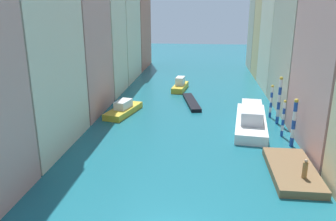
{
  "coord_description": "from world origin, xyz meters",
  "views": [
    {
      "loc": [
        1.56,
        -15.5,
        12.5
      ],
      "look_at": [
        -2.28,
        19.55,
        1.5
      ],
      "focal_mm": 36.0,
      "sensor_mm": 36.0,
      "label": 1
    }
  ],
  "objects_px": {
    "mooring_pole_0": "(294,122)",
    "motorboat_0": "(123,109)",
    "motorboat_1": "(180,85)",
    "person_on_dock": "(305,169)",
    "mooring_pole_2": "(279,100)",
    "vaporetto_white": "(251,119)",
    "waterfront_dock": "(292,171)",
    "mooring_pole_1": "(283,118)",
    "gondola_black": "(191,102)",
    "mooring_pole_3": "(271,101)"
  },
  "relations": [
    {
      "from": "mooring_pole_0",
      "to": "motorboat_0",
      "type": "relative_size",
      "value": 0.67
    },
    {
      "from": "motorboat_1",
      "to": "person_on_dock",
      "type": "bearing_deg",
      "value": -68.49
    },
    {
      "from": "person_on_dock",
      "to": "mooring_pole_0",
      "type": "bearing_deg",
      "value": 83.29
    },
    {
      "from": "motorboat_0",
      "to": "mooring_pole_2",
      "type": "bearing_deg",
      "value": -5.24
    },
    {
      "from": "vaporetto_white",
      "to": "motorboat_0",
      "type": "bearing_deg",
      "value": 168.48
    },
    {
      "from": "mooring_pole_0",
      "to": "motorboat_0",
      "type": "distance_m",
      "value": 19.59
    },
    {
      "from": "waterfront_dock",
      "to": "motorboat_0",
      "type": "relative_size",
      "value": 1.07
    },
    {
      "from": "mooring_pole_0",
      "to": "mooring_pole_2",
      "type": "xyz_separation_m",
      "value": [
        -0.09,
        6.29,
        0.36
      ]
    },
    {
      "from": "waterfront_dock",
      "to": "mooring_pole_0",
      "type": "distance_m",
      "value": 6.15
    },
    {
      "from": "mooring_pole_1",
      "to": "motorboat_0",
      "type": "distance_m",
      "value": 18.34
    },
    {
      "from": "person_on_dock",
      "to": "mooring_pole_2",
      "type": "relative_size",
      "value": 0.28
    },
    {
      "from": "gondola_black",
      "to": "waterfront_dock",
      "type": "bearing_deg",
      "value": -65.52
    },
    {
      "from": "waterfront_dock",
      "to": "vaporetto_white",
      "type": "bearing_deg",
      "value": 99.94
    },
    {
      "from": "motorboat_0",
      "to": "vaporetto_white",
      "type": "bearing_deg",
      "value": -11.52
    },
    {
      "from": "person_on_dock",
      "to": "mooring_pole_1",
      "type": "height_order",
      "value": "mooring_pole_1"
    },
    {
      "from": "motorboat_0",
      "to": "gondola_black",
      "type": "bearing_deg",
      "value": 33.65
    },
    {
      "from": "person_on_dock",
      "to": "mooring_pole_0",
      "type": "distance_m",
      "value": 7.44
    },
    {
      "from": "waterfront_dock",
      "to": "mooring_pole_2",
      "type": "xyz_separation_m",
      "value": [
        1.18,
        11.95,
        2.4
      ]
    },
    {
      "from": "mooring_pole_3",
      "to": "vaporetto_white",
      "type": "height_order",
      "value": "mooring_pole_3"
    },
    {
      "from": "waterfront_dock",
      "to": "motorboat_1",
      "type": "height_order",
      "value": "motorboat_1"
    },
    {
      "from": "vaporetto_white",
      "to": "motorboat_1",
      "type": "xyz_separation_m",
      "value": [
        -8.81,
        15.85,
        -0.21
      ]
    },
    {
      "from": "mooring_pole_0",
      "to": "mooring_pole_3",
      "type": "xyz_separation_m",
      "value": [
        -0.48,
        8.5,
        -0.36
      ]
    },
    {
      "from": "mooring_pole_0",
      "to": "motorboat_1",
      "type": "bearing_deg",
      "value": 119.86
    },
    {
      "from": "gondola_black",
      "to": "motorboat_1",
      "type": "bearing_deg",
      "value": 105.29
    },
    {
      "from": "mooring_pole_0",
      "to": "motorboat_1",
      "type": "relative_size",
      "value": 0.79
    },
    {
      "from": "waterfront_dock",
      "to": "mooring_pole_1",
      "type": "distance_m",
      "value": 8.34
    },
    {
      "from": "person_on_dock",
      "to": "mooring_pole_0",
      "type": "height_order",
      "value": "mooring_pole_0"
    },
    {
      "from": "mooring_pole_3",
      "to": "mooring_pole_1",
      "type": "bearing_deg",
      "value": -89.0
    },
    {
      "from": "vaporetto_white",
      "to": "mooring_pole_0",
      "type": "bearing_deg",
      "value": -57.6
    },
    {
      "from": "vaporetto_white",
      "to": "mooring_pole_3",
      "type": "bearing_deg",
      "value": 53.5
    },
    {
      "from": "mooring_pole_3",
      "to": "waterfront_dock",
      "type": "bearing_deg",
      "value": -93.21
    },
    {
      "from": "waterfront_dock",
      "to": "motorboat_1",
      "type": "bearing_deg",
      "value": 111.96
    },
    {
      "from": "person_on_dock",
      "to": "motorboat_0",
      "type": "xyz_separation_m",
      "value": [
        -16.97,
        15.23,
        -0.73
      ]
    },
    {
      "from": "gondola_black",
      "to": "motorboat_1",
      "type": "distance_m",
      "value": 7.85
    },
    {
      "from": "mooring_pole_2",
      "to": "vaporetto_white",
      "type": "distance_m",
      "value": 3.79
    },
    {
      "from": "mooring_pole_2",
      "to": "waterfront_dock",
      "type": "bearing_deg",
      "value": -95.64
    },
    {
      "from": "waterfront_dock",
      "to": "mooring_pole_1",
      "type": "relative_size",
      "value": 1.95
    },
    {
      "from": "motorboat_1",
      "to": "motorboat_0",
      "type": "bearing_deg",
      "value": -114.65
    },
    {
      "from": "person_on_dock",
      "to": "mooring_pole_3",
      "type": "height_order",
      "value": "mooring_pole_3"
    },
    {
      "from": "mooring_pole_3",
      "to": "motorboat_0",
      "type": "height_order",
      "value": "mooring_pole_3"
    },
    {
      "from": "waterfront_dock",
      "to": "mooring_pole_0",
      "type": "xyz_separation_m",
      "value": [
        1.27,
        5.66,
        2.04
      ]
    },
    {
      "from": "person_on_dock",
      "to": "vaporetto_white",
      "type": "xyz_separation_m",
      "value": [
        -2.26,
        12.23,
        -0.4
      ]
    },
    {
      "from": "mooring_pole_2",
      "to": "vaporetto_white",
      "type": "xyz_separation_m",
      "value": [
        -3.03,
        -1.37,
        -1.81
      ]
    },
    {
      "from": "mooring_pole_1",
      "to": "mooring_pole_0",
      "type": "bearing_deg",
      "value": -81.49
    },
    {
      "from": "mooring_pole_0",
      "to": "mooring_pole_1",
      "type": "xyz_separation_m",
      "value": [
        -0.37,
        2.48,
        -0.43
      ]
    },
    {
      "from": "vaporetto_white",
      "to": "gondola_black",
      "type": "bearing_deg",
      "value": 129.08
    },
    {
      "from": "mooring_pole_1",
      "to": "vaporetto_white",
      "type": "distance_m",
      "value": 3.82
    },
    {
      "from": "person_on_dock",
      "to": "waterfront_dock",
      "type": "bearing_deg",
      "value": 103.9
    },
    {
      "from": "person_on_dock",
      "to": "mooring_pole_1",
      "type": "bearing_deg",
      "value": 87.13
    },
    {
      "from": "mooring_pole_1",
      "to": "mooring_pole_2",
      "type": "relative_size",
      "value": 0.71
    }
  ]
}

